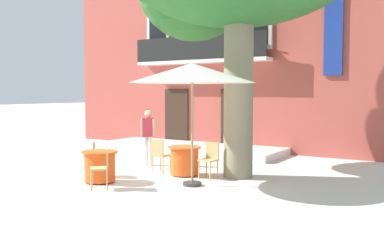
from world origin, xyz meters
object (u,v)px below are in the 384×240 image
(cafe_chair_middle_0, at_px, (98,156))
(cafe_chair_near_tree_0, at_px, (160,153))
(cafe_table_middle, at_px, (100,166))
(cafe_chair_near_tree_1, at_px, (210,157))
(pedestrian_near_entrance, at_px, (148,134))
(cafe_table_near_tree, at_px, (185,160))
(cafe_chair_middle_1, at_px, (103,166))
(cafe_umbrella, at_px, (192,74))

(cafe_chair_middle_0, bearing_deg, cafe_chair_near_tree_0, 49.99)
(cafe_chair_near_tree_0, bearing_deg, cafe_table_middle, -105.85)
(cafe_chair_near_tree_1, xyz_separation_m, cafe_chair_middle_0, (-2.56, -1.35, 0.00))
(cafe_chair_middle_0, xyz_separation_m, pedestrian_near_entrance, (0.06, 2.04, 0.40))
(cafe_chair_middle_0, bearing_deg, cafe_table_near_tree, 36.24)
(cafe_chair_middle_1, distance_m, pedestrian_near_entrance, 3.25)
(cafe_chair_near_tree_1, height_order, cafe_chair_middle_1, same)
(cafe_table_near_tree, xyz_separation_m, cafe_chair_middle_1, (-0.69, -2.33, 0.14))
(cafe_chair_middle_1, bearing_deg, cafe_table_middle, 138.87)
(cafe_table_near_tree, distance_m, cafe_umbrella, 2.55)
(cafe_chair_middle_0, bearing_deg, cafe_chair_near_tree_1, 27.82)
(cafe_chair_near_tree_0, height_order, cafe_table_middle, cafe_chair_near_tree_0)
(cafe_chair_near_tree_1, xyz_separation_m, cafe_chair_middle_1, (-1.44, -2.36, 0.00))
(cafe_chair_middle_0, xyz_separation_m, cafe_chair_middle_1, (1.12, -1.01, 0.00))
(pedestrian_near_entrance, bearing_deg, cafe_table_near_tree, -22.19)
(cafe_chair_near_tree_0, relative_size, cafe_umbrella, 0.31)
(pedestrian_near_entrance, bearing_deg, cafe_chair_near_tree_0, -37.98)
(cafe_table_near_tree, height_order, cafe_chair_middle_1, cafe_chair_middle_1)
(cafe_chair_near_tree_1, xyz_separation_m, cafe_table_middle, (-2.01, -1.86, -0.14))
(cafe_chair_near_tree_0, relative_size, cafe_chair_middle_0, 1.00)
(cafe_chair_near_tree_0, xyz_separation_m, cafe_table_middle, (-0.50, -1.77, -0.14))
(cafe_chair_near_tree_0, distance_m, pedestrian_near_entrance, 1.33)
(cafe_table_near_tree, distance_m, cafe_chair_near_tree_1, 0.77)
(cafe_table_middle, bearing_deg, cafe_chair_middle_0, 137.22)
(cafe_chair_near_tree_1, xyz_separation_m, pedestrian_near_entrance, (-2.50, 0.69, 0.40))
(cafe_chair_middle_0, relative_size, pedestrian_near_entrance, 0.55)
(cafe_table_near_tree, relative_size, pedestrian_near_entrance, 0.52)
(cafe_chair_near_tree_1, relative_size, cafe_table_middle, 1.05)
(cafe_chair_middle_1, bearing_deg, pedestrian_near_entrance, 109.27)
(cafe_table_near_tree, relative_size, cafe_chair_middle_0, 0.95)
(cafe_umbrella, distance_m, pedestrian_near_entrance, 3.50)
(cafe_chair_middle_1, relative_size, pedestrian_near_entrance, 0.55)
(cafe_umbrella, bearing_deg, cafe_table_middle, -157.04)
(cafe_table_middle, height_order, pedestrian_near_entrance, pedestrian_near_entrance)
(cafe_table_near_tree, relative_size, cafe_chair_near_tree_0, 0.95)
(cafe_chair_near_tree_0, xyz_separation_m, cafe_chair_middle_1, (0.07, -2.27, 0.00))
(cafe_table_near_tree, xyz_separation_m, cafe_chair_near_tree_0, (-0.75, -0.07, 0.14))
(cafe_table_near_tree, distance_m, cafe_chair_middle_0, 2.24)
(cafe_chair_near_tree_0, bearing_deg, cafe_umbrella, -29.17)
(cafe_table_middle, xyz_separation_m, cafe_umbrella, (2.09, 0.88, 2.22))
(cafe_table_near_tree, height_order, pedestrian_near_entrance, pedestrian_near_entrance)
(cafe_chair_near_tree_0, height_order, cafe_chair_middle_1, same)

